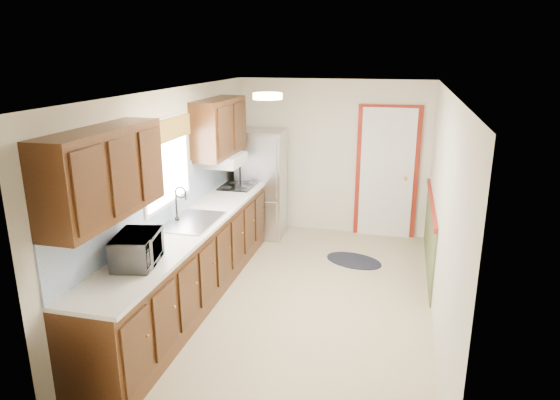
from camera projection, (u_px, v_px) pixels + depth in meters
The scene contains 8 objects.
room_shell at pixel (300, 202), 5.48m from camera, with size 3.20×5.20×2.52m.
kitchen_run at pixel (186, 235), 5.60m from camera, with size 0.63×4.00×2.20m.
back_wall_trim at pixel (395, 185), 7.39m from camera, with size 1.12×2.30×2.08m.
ceiling_fixture at pixel (268, 96), 5.03m from camera, with size 0.30×0.30×0.06m, color #FFD88C.
microwave at pixel (137, 246), 4.48m from camera, with size 0.52×0.29×0.35m, color white.
refrigerator at pixel (262, 183), 7.72m from camera, with size 0.72×0.71×1.66m.
rug at pixel (354, 261), 6.92m from camera, with size 0.80×0.51×0.01m, color black.
cooktop at pixel (238, 186), 7.11m from camera, with size 0.45×0.54×0.02m, color black.
Camera 1 is at (1.06, -5.14, 2.79)m, focal length 32.00 mm.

